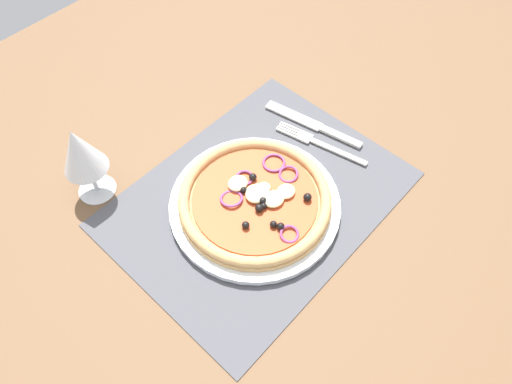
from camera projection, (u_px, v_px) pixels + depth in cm
name	position (u px, v px, depth cm)	size (l,w,h in cm)	color
ground_plane	(258.00, 203.00, 81.96)	(190.00, 140.00, 2.40)	brown
placemat	(258.00, 198.00, 80.81)	(47.61, 36.00, 0.40)	#4C4C51
plate	(255.00, 205.00, 79.11)	(28.38, 28.38, 1.21)	white
pizza	(255.00, 199.00, 77.73)	(25.23, 25.23, 2.69)	tan
fork	(316.00, 142.00, 87.39)	(5.12, 17.93, 0.44)	silver
knife	(312.00, 124.00, 89.90)	(5.17, 19.98, 0.62)	silver
wine_glass	(80.00, 153.00, 73.78)	(7.20, 7.20, 14.90)	silver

